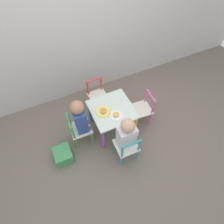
# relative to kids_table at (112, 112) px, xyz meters

# --- Properties ---
(ground_plane) EXTENTS (6.00, 6.00, 0.00)m
(ground_plane) POSITION_rel_kids_table_xyz_m (0.00, 0.00, -0.38)
(ground_plane) COLOR #6B6056
(house_wall) EXTENTS (6.00, 0.06, 2.60)m
(house_wall) POSITION_rel_kids_table_xyz_m (0.00, 0.91, 0.92)
(house_wall) COLOR beige
(house_wall) RESTS_ON ground_plane
(kids_table) EXTENTS (0.52, 0.52, 0.46)m
(kids_table) POSITION_rel_kids_table_xyz_m (0.00, 0.00, 0.00)
(kids_table) COLOR silver
(kids_table) RESTS_ON ground_plane
(chair_teal) EXTENTS (0.27, 0.27, 0.50)m
(chair_teal) POSITION_rel_kids_table_xyz_m (-0.02, -0.46, -0.13)
(chair_teal) COLOR silver
(chair_teal) RESTS_ON ground_plane
(chair_green) EXTENTS (0.27, 0.27, 0.50)m
(chair_green) POSITION_rel_kids_table_xyz_m (-0.45, 0.02, -0.13)
(chair_green) COLOR silver
(chair_green) RESTS_ON ground_plane
(chair_red) EXTENTS (0.27, 0.27, 0.50)m
(chair_red) POSITION_rel_kids_table_xyz_m (-0.02, 0.45, -0.13)
(chair_red) COLOR silver
(chair_red) RESTS_ON ground_plane
(chair_pink) EXTENTS (0.28, 0.28, 0.50)m
(chair_pink) POSITION_rel_kids_table_xyz_m (0.45, -0.04, -0.13)
(chair_pink) COLOR silver
(chair_pink) RESTS_ON ground_plane
(child_front) EXTENTS (0.20, 0.21, 0.75)m
(child_front) POSITION_rel_kids_table_xyz_m (-0.01, -0.39, 0.06)
(child_front) COLOR #4C608E
(child_front) RESTS_ON ground_plane
(child_left) EXTENTS (0.22, 0.21, 0.76)m
(child_left) POSITION_rel_kids_table_xyz_m (-0.40, 0.02, 0.07)
(child_left) COLOR #7A6B5B
(child_left) RESTS_ON ground_plane
(plate_front) EXTENTS (0.16, 0.16, 0.03)m
(plate_front) POSITION_rel_kids_table_xyz_m (-0.00, -0.12, 0.09)
(plate_front) COLOR white
(plate_front) RESTS_ON kids_table
(plate_left) EXTENTS (0.18, 0.18, 0.03)m
(plate_left) POSITION_rel_kids_table_xyz_m (-0.12, 0.00, 0.09)
(plate_left) COLOR #EADB66
(plate_left) RESTS_ON kids_table
(storage_bin) EXTENTS (0.21, 0.23, 0.17)m
(storage_bin) POSITION_rel_kids_table_xyz_m (-0.75, -0.15, -0.30)
(storage_bin) COLOR #3D8E56
(storage_bin) RESTS_ON ground_plane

